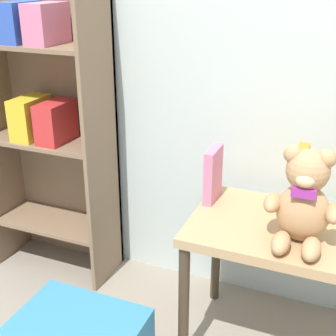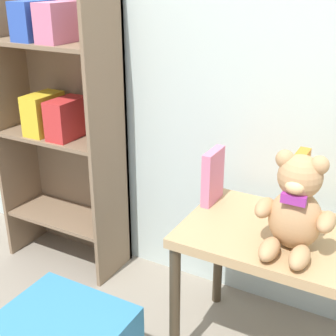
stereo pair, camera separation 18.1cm
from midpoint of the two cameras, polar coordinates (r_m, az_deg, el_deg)
wall_back at (r=1.86m, az=16.26°, el=18.08°), size 4.80×0.06×2.50m
bookshelf_side at (r=2.23m, az=-10.53°, el=6.15°), size 0.59×0.28×1.33m
display_table at (r=1.73m, az=16.90°, el=-9.95°), size 0.70×0.46×0.55m
teddy_bear at (r=1.54m, az=18.59°, el=-4.66°), size 0.25×0.23×0.33m
book_standing_pink at (r=1.80m, az=8.36°, el=-1.08°), size 0.04×0.14×0.21m
book_standing_orange at (r=1.73m, az=18.53°, el=-2.26°), size 0.04×0.11×0.26m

